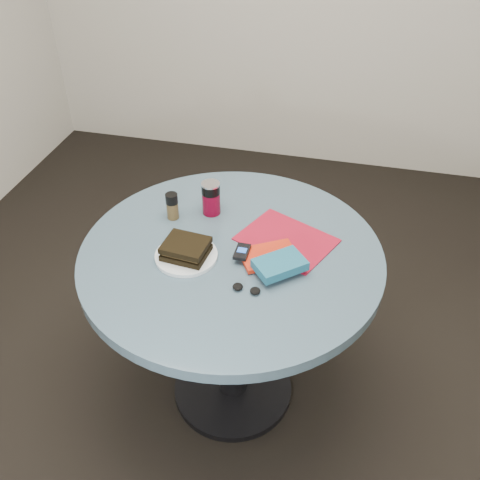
% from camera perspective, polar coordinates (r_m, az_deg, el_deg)
% --- Properties ---
extents(ground, '(4.00, 4.00, 0.00)m').
position_cam_1_polar(ground, '(2.30, -0.75, -15.69)').
color(ground, black).
rests_on(ground, ground).
extents(table, '(1.00, 1.00, 0.75)m').
position_cam_1_polar(table, '(1.86, -0.90, -5.02)').
color(table, black).
rests_on(table, ground).
extents(plate, '(0.25, 0.25, 0.01)m').
position_cam_1_polar(plate, '(1.73, -5.75, -1.68)').
color(plate, silver).
rests_on(plate, table).
extents(sandwich, '(0.15, 0.13, 0.05)m').
position_cam_1_polar(sandwich, '(1.71, -5.79, -0.93)').
color(sandwich, black).
rests_on(sandwich, plate).
extents(soda_can, '(0.08, 0.08, 0.12)m').
position_cam_1_polar(soda_can, '(1.89, -3.10, 4.49)').
color(soda_can, maroon).
rests_on(soda_can, table).
extents(pepper_grinder, '(0.05, 0.05, 0.10)m').
position_cam_1_polar(pepper_grinder, '(1.89, -7.24, 3.63)').
color(pepper_grinder, '#483A1F').
rests_on(pepper_grinder, table).
extents(magazine, '(0.36, 0.33, 0.01)m').
position_cam_1_polar(magazine, '(1.80, 4.98, 0.03)').
color(magazine, maroon).
rests_on(magazine, table).
extents(red_book, '(0.21, 0.19, 0.01)m').
position_cam_1_polar(red_book, '(1.72, 3.09, -1.69)').
color(red_book, '#AA200D').
rests_on(red_book, magazine).
extents(novel, '(0.18, 0.18, 0.03)m').
position_cam_1_polar(novel, '(1.65, 4.27, -2.63)').
color(novel, navy).
rests_on(novel, red_book).
extents(mp3_player, '(0.04, 0.08, 0.01)m').
position_cam_1_polar(mp3_player, '(1.71, 0.22, -1.26)').
color(mp3_player, black).
rests_on(mp3_player, red_book).
extents(headphones, '(0.09, 0.04, 0.02)m').
position_cam_1_polar(headphones, '(1.61, 0.69, -5.22)').
color(headphones, black).
rests_on(headphones, table).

